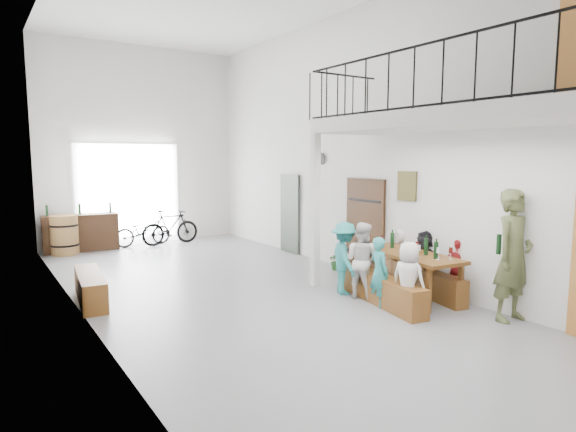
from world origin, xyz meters
TOP-DOWN VIEW (x-y plane):
  - floor at (0.00, 0.00)m, footprint 12.00×12.00m
  - room_walls at (0.00, 0.00)m, footprint 12.00×12.00m
  - gateway_portal at (-0.40, 5.94)m, footprint 2.80×0.08m
  - right_wall_decor at (2.70, -1.87)m, footprint 0.07×8.28m
  - balcony at (1.98, -3.13)m, footprint 1.52×5.62m
  - tasting_table at (2.20, -1.99)m, footprint 1.04×2.05m
  - bench_inner at (1.54, -2.00)m, footprint 0.71×2.09m
  - bench_wall at (2.57, -1.98)m, footprint 0.70×2.05m
  - tableware at (2.23, -2.17)m, footprint 0.35×1.53m
  - side_bench at (-2.50, 0.80)m, footprint 0.56×1.77m
  - oak_barrel at (-2.18, 5.40)m, footprint 0.68×0.68m
  - serving_counter at (-1.75, 5.65)m, footprint 1.85×0.64m
  - counter_bottles at (-1.75, 5.67)m, footprint 1.58×0.14m
  - guest_left_a at (1.45, -2.65)m, footprint 0.47×0.62m
  - guest_left_b at (1.40, -2.07)m, footprint 0.36×0.47m
  - guest_left_c at (1.48, -1.55)m, footprint 0.70×0.78m
  - guest_left_d at (1.40, -1.19)m, footprint 0.77×0.96m
  - guest_right_a at (2.79, -2.53)m, footprint 0.37×0.65m
  - guest_right_b at (2.70, -1.88)m, footprint 0.53×1.08m
  - guest_right_c at (2.79, -1.24)m, footprint 0.52×0.62m
  - host_standing at (2.57, -3.66)m, footprint 0.73×0.48m
  - potted_plant at (2.45, 0.30)m, footprint 0.45×0.42m
  - bicycle_near at (-0.18, 5.49)m, footprint 1.59×0.65m
  - bicycle_far at (0.52, 5.26)m, footprint 1.66×0.54m

SIDE VIEW (x-z plane):
  - floor at x=0.00m, z-range 0.00..0.00m
  - potted_plant at x=2.45m, z-range 0.00..0.40m
  - bench_wall at x=2.57m, z-range 0.00..0.47m
  - bench_inner at x=1.54m, z-range 0.00..0.47m
  - side_bench at x=-2.50m, z-range 0.00..0.49m
  - bicycle_near at x=-0.18m, z-range 0.00..0.82m
  - serving_counter at x=-1.75m, z-range 0.00..0.96m
  - bicycle_far at x=0.52m, z-range 0.00..0.99m
  - oak_barrel at x=-2.18m, z-range 0.00..0.99m
  - guest_right_a at x=2.79m, z-range 0.00..1.05m
  - guest_right_c at x=2.79m, z-range 0.00..1.07m
  - guest_right_b at x=2.70m, z-range 0.00..1.12m
  - guest_left_b at x=1.40m, z-range 0.00..1.15m
  - guest_left_a at x=1.45m, z-range 0.00..1.16m
  - guest_left_d at x=1.40m, z-range 0.00..1.30m
  - guest_left_c at x=1.48m, z-range 0.00..1.33m
  - tasting_table at x=2.20m, z-range 0.31..1.10m
  - tableware at x=2.23m, z-range 0.75..1.10m
  - host_standing at x=2.57m, z-range 0.00..1.98m
  - counter_bottles at x=-1.75m, z-range 0.96..1.24m
  - gateway_portal at x=-0.40m, z-range 0.00..2.80m
  - right_wall_decor at x=2.70m, z-range -0.80..4.28m
  - balcony at x=1.98m, z-range 0.97..4.96m
  - room_walls at x=0.00m, z-range -2.45..9.55m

